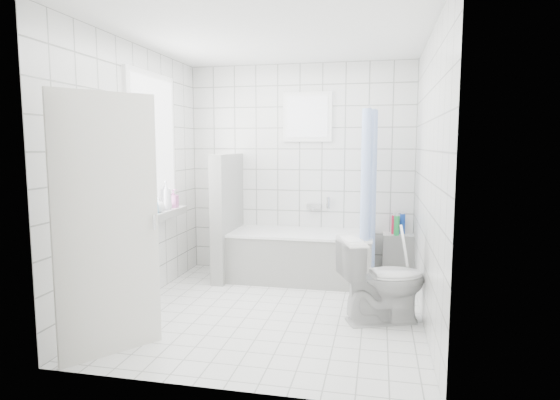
# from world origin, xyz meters

# --- Properties ---
(ground) EXTENTS (3.00, 3.00, 0.00)m
(ground) POSITION_xyz_m (0.00, 0.00, 0.00)
(ground) COLOR white
(ground) RESTS_ON ground
(ceiling) EXTENTS (3.00, 3.00, 0.00)m
(ceiling) POSITION_xyz_m (0.00, 0.00, 2.60)
(ceiling) COLOR white
(ceiling) RESTS_ON ground
(wall_back) EXTENTS (2.80, 0.02, 2.60)m
(wall_back) POSITION_xyz_m (0.00, 1.50, 1.30)
(wall_back) COLOR white
(wall_back) RESTS_ON ground
(wall_front) EXTENTS (2.80, 0.02, 2.60)m
(wall_front) POSITION_xyz_m (0.00, -1.50, 1.30)
(wall_front) COLOR white
(wall_front) RESTS_ON ground
(wall_left) EXTENTS (0.02, 3.00, 2.60)m
(wall_left) POSITION_xyz_m (-1.40, 0.00, 1.30)
(wall_left) COLOR white
(wall_left) RESTS_ON ground
(wall_right) EXTENTS (0.02, 3.00, 2.60)m
(wall_right) POSITION_xyz_m (1.40, 0.00, 1.30)
(wall_right) COLOR white
(wall_right) RESTS_ON ground
(window_left) EXTENTS (0.01, 0.90, 1.40)m
(window_left) POSITION_xyz_m (-1.35, 0.30, 1.60)
(window_left) COLOR white
(window_left) RESTS_ON wall_left
(window_back) EXTENTS (0.50, 0.01, 0.50)m
(window_back) POSITION_xyz_m (0.10, 1.46, 1.95)
(window_back) COLOR white
(window_back) RESTS_ON wall_back
(window_sill) EXTENTS (0.18, 1.02, 0.08)m
(window_sill) POSITION_xyz_m (-1.31, 0.30, 0.86)
(window_sill) COLOR white
(window_sill) RESTS_ON wall_left
(door) EXTENTS (0.51, 0.67, 2.00)m
(door) POSITION_xyz_m (-1.01, -1.16, 1.00)
(door) COLOR silver
(door) RESTS_ON ground
(bathtub) EXTENTS (1.67, 0.77, 0.58)m
(bathtub) POSITION_xyz_m (0.09, 1.12, 0.29)
(bathtub) COLOR white
(bathtub) RESTS_ON ground
(partition_wall) EXTENTS (0.15, 0.85, 1.50)m
(partition_wall) POSITION_xyz_m (-0.81, 1.07, 0.75)
(partition_wall) COLOR white
(partition_wall) RESTS_ON ground
(tiled_ledge) EXTENTS (0.40, 0.24, 0.55)m
(tiled_ledge) POSITION_xyz_m (1.24, 1.38, 0.28)
(tiled_ledge) COLOR white
(tiled_ledge) RESTS_ON ground
(toilet) EXTENTS (0.88, 0.69, 0.79)m
(toilet) POSITION_xyz_m (1.03, -0.05, 0.39)
(toilet) COLOR silver
(toilet) RESTS_ON ground
(curtain_rod) EXTENTS (0.02, 0.80, 0.02)m
(curtain_rod) POSITION_xyz_m (0.87, 1.10, 2.00)
(curtain_rod) COLOR silver
(curtain_rod) RESTS_ON wall_back
(shower_curtain) EXTENTS (0.14, 0.48, 1.78)m
(shower_curtain) POSITION_xyz_m (0.87, 0.97, 1.10)
(shower_curtain) COLOR #5281F0
(shower_curtain) RESTS_ON curtain_rod
(tub_faucet) EXTENTS (0.18, 0.06, 0.06)m
(tub_faucet) POSITION_xyz_m (0.19, 1.46, 0.85)
(tub_faucet) COLOR silver
(tub_faucet) RESTS_ON wall_back
(sill_bottles) EXTENTS (0.17, 0.57, 0.32)m
(sill_bottles) POSITION_xyz_m (-1.30, 0.39, 1.02)
(sill_bottles) COLOR silver
(sill_bottles) RESTS_ON window_sill
(ledge_bottles) EXTENTS (0.16, 0.19, 0.24)m
(ledge_bottles) POSITION_xyz_m (1.21, 1.37, 0.67)
(ledge_bottles) COLOR blue
(ledge_bottles) RESTS_ON tiled_ledge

